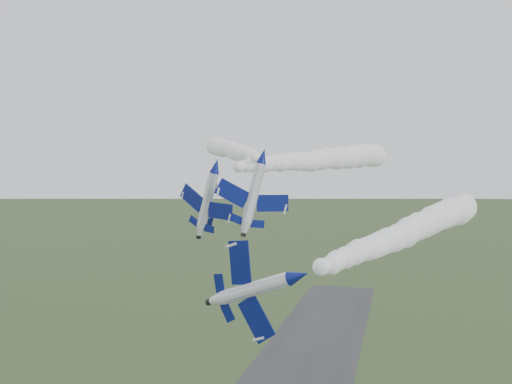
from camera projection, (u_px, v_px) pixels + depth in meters
jet_lead at (299, 276)px, 52.79m from camera, size 5.99×11.97×9.49m
smoke_trail_jet_lead at (410, 231)px, 78.09m from camera, size 20.62×54.27×4.81m
jet_pair_left at (215, 166)px, 83.01m from camera, size 9.98×12.01×4.03m
smoke_trail_jet_pair_left at (319, 160)px, 107.48m from camera, size 25.62×52.41×5.09m
jet_pair_right at (263, 156)px, 82.16m from camera, size 10.55×12.41×3.93m
smoke_trail_jet_pair_right at (229, 150)px, 121.59m from camera, size 34.71×68.15×4.46m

